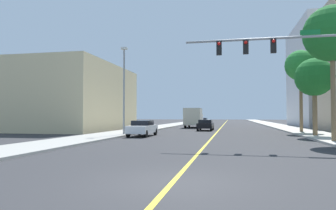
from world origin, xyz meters
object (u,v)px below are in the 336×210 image
object	(u,v)px
palm_near	(332,34)
car_black	(206,125)
palm_far	(300,66)
traffic_signal_mast	(289,60)
delivery_truck	(194,117)
palm_mid	(314,78)
car_white	(143,128)
street_lamp	(124,86)
car_blue	(203,121)

from	to	relation	value
palm_near	car_black	world-z (taller)	palm_near
palm_far	car_black	world-z (taller)	palm_far
traffic_signal_mast	delivery_truck	xyz separation A→B (m)	(-8.99, 28.13, -3.52)
car_black	palm_mid	bearing A→B (deg)	-41.82
palm_mid	car_white	distance (m)	15.62
palm_mid	palm_far	distance (m)	6.51
street_lamp	car_white	size ratio (longest dim) A/B	1.77
palm_far	car_black	bearing A→B (deg)	163.44
palm_far	car_white	world-z (taller)	palm_far
street_lamp	car_blue	distance (m)	33.93
traffic_signal_mast	car_blue	distance (m)	42.28
palm_near	palm_far	distance (m)	12.42
car_blue	palm_near	bearing A→B (deg)	-70.49
delivery_truck	car_blue	bearing A→B (deg)	87.48
palm_mid	car_white	world-z (taller)	palm_mid
car_blue	car_white	world-z (taller)	car_white
car_blue	car_black	world-z (taller)	car_blue
traffic_signal_mast	delivery_truck	size ratio (longest dim) A/B	1.18
traffic_signal_mast	palm_mid	world-z (taller)	palm_mid
palm_near	car_blue	world-z (taller)	palm_near
traffic_signal_mast	car_white	size ratio (longest dim) A/B	2.03
traffic_signal_mast	car_black	distance (m)	20.53
palm_far	car_blue	xyz separation A→B (m)	(-12.69, 25.21, -6.38)
palm_near	car_black	xyz separation A→B (m)	(-9.81, 15.49, -6.63)
traffic_signal_mast	palm_mid	size ratio (longest dim) A/B	1.37
traffic_signal_mast	car_white	bearing A→B (deg)	145.63
palm_near	traffic_signal_mast	bearing A→B (deg)	-133.91
car_black	palm_far	bearing A→B (deg)	-16.03
palm_far	delivery_truck	size ratio (longest dim) A/B	1.12
palm_mid	car_black	size ratio (longest dim) A/B	1.63
car_black	street_lamp	bearing A→B (deg)	-119.10
car_blue	delivery_truck	bearing A→B (deg)	-89.42
palm_far	car_black	size ratio (longest dim) A/B	2.12
traffic_signal_mast	car_black	size ratio (longest dim) A/B	2.23
palm_near	delivery_truck	world-z (taller)	palm_near
street_lamp	car_black	bearing A→B (deg)	60.36
traffic_signal_mast	palm_far	world-z (taller)	palm_far
street_lamp	palm_mid	xyz separation A→B (m)	(16.63, 2.05, 0.57)
traffic_signal_mast	palm_mid	bearing A→B (deg)	68.89
street_lamp	delivery_truck	distance (m)	21.03
car_white	car_black	distance (m)	12.33
palm_near	car_black	bearing A→B (deg)	122.36
palm_near	palm_far	world-z (taller)	palm_near
car_black	palm_near	bearing A→B (deg)	-57.10
delivery_truck	traffic_signal_mast	bearing A→B (deg)	-73.75
traffic_signal_mast	car_blue	bearing A→B (deg)	102.02
palm_near	delivery_truck	xyz separation A→B (m)	(-12.38, 24.61, -5.76)
car_white	palm_far	bearing A→B (deg)	-151.32
car_black	car_white	bearing A→B (deg)	-111.65
traffic_signal_mast	street_lamp	distance (m)	15.00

